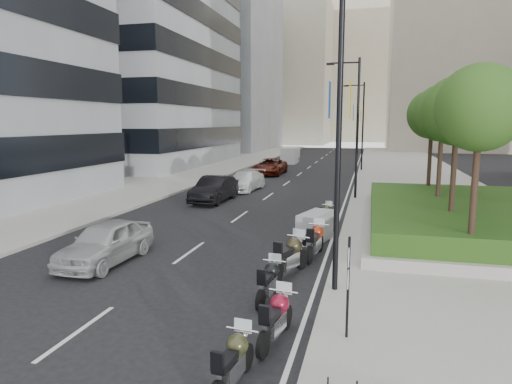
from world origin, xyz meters
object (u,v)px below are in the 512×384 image
(motorcycle_1, at_px, (276,318))
(car_c, at_px, (245,181))
(lamp_post_0, at_px, (334,120))
(motorcycle_0, at_px, (233,362))
(parking_sign, at_px, (348,282))
(motorcycle_2, at_px, (269,281))
(motorcycle_5, at_px, (315,227))
(car_d, at_px, (270,167))
(delivery_van, at_px, (290,156))
(car_b, at_px, (214,189))
(lamp_post_2, at_px, (361,122))
(car_a, at_px, (106,242))
(lamp_post_1, at_px, (355,121))
(motorcycle_3, at_px, (290,256))
(motorcycle_6, at_px, (325,215))
(motorcycle_4, at_px, (315,241))

(motorcycle_1, height_order, car_c, car_c)
(lamp_post_0, xyz_separation_m, motorcycle_0, (-1.32, -5.34, -4.53))
(parking_sign, bearing_deg, motorcycle_2, 137.46)
(motorcycle_5, xyz_separation_m, car_d, (-7.25, 24.19, 0.14))
(motorcycle_2, distance_m, delivery_van, 44.34)
(motorcycle_5, relative_size, car_b, 0.46)
(lamp_post_2, distance_m, car_a, 35.14)
(lamp_post_1, xyz_separation_m, parking_sign, (0.66, -20.00, -3.61))
(lamp_post_2, relative_size, motorcycle_3, 3.75)
(delivery_van, bearing_deg, car_c, -89.43)
(lamp_post_0, height_order, lamp_post_2, same)
(lamp_post_0, bearing_deg, car_b, 121.10)
(motorcycle_5, xyz_separation_m, car_a, (-6.92, -4.70, 0.12))
(car_d, bearing_deg, delivery_van, 91.93)
(motorcycle_6, xyz_separation_m, delivery_van, (-7.65, 33.90, 0.39))
(motorcycle_2, bearing_deg, motorcycle_3, -0.44)
(lamp_post_0, distance_m, lamp_post_1, 17.00)
(lamp_post_0, distance_m, motorcycle_6, 10.09)
(lamp_post_2, bearing_deg, car_c, -116.96)
(lamp_post_2, xyz_separation_m, car_d, (-8.37, -5.05, -4.29))
(lamp_post_1, xyz_separation_m, motorcycle_0, (-1.32, -22.34, -4.53))
(motorcycle_6, bearing_deg, motorcycle_1, -165.05)
(motorcycle_4, bearing_deg, lamp_post_2, 5.15)
(lamp_post_2, xyz_separation_m, motorcycle_6, (-1.01, -26.05, -4.54))
(car_c, bearing_deg, car_b, -91.51)
(lamp_post_0, relative_size, motorcycle_4, 3.84)
(car_c, bearing_deg, motorcycle_6, -51.71)
(motorcycle_3, bearing_deg, delivery_van, 27.22)
(motorcycle_0, bearing_deg, motorcycle_1, -5.13)
(motorcycle_2, xyz_separation_m, car_c, (-6.35, 20.30, 0.16))
(lamp_post_1, height_order, motorcycle_1, lamp_post_1)
(motorcycle_0, height_order, car_b, car_b)
(motorcycle_6, height_order, car_d, car_d)
(motorcycle_0, distance_m, car_c, 25.59)
(motorcycle_6, bearing_deg, car_b, 70.03)
(parking_sign, bearing_deg, lamp_post_2, 90.99)
(motorcycle_3, distance_m, car_b, 14.69)
(motorcycle_0, relative_size, motorcycle_1, 0.94)
(motorcycle_5, xyz_separation_m, delivery_van, (-7.53, 37.08, 0.28))
(car_b, height_order, car_c, car_b)
(lamp_post_0, relative_size, motorcycle_5, 4.02)
(lamp_post_1, bearing_deg, motorcycle_1, -92.59)
(lamp_post_1, xyz_separation_m, car_c, (-7.95, 2.37, -4.35))
(motorcycle_0, xyz_separation_m, motorcycle_6, (0.32, 14.29, -0.01))
(car_d, bearing_deg, lamp_post_2, 31.78)
(motorcycle_1, distance_m, motorcycle_5, 9.08)
(lamp_post_2, bearing_deg, car_b, -112.18)
(motorcycle_1, relative_size, motorcycle_4, 0.91)
(motorcycle_1, xyz_separation_m, motorcycle_2, (-0.68, 2.38, -0.01))
(lamp_post_1, height_order, car_c, lamp_post_1)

